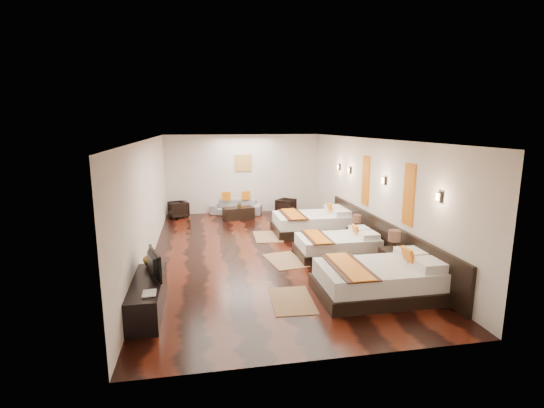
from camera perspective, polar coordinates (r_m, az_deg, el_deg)
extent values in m
cube|color=black|center=(10.05, -0.96, -6.88)|extent=(5.50, 9.50, 0.01)
cube|color=white|center=(9.56, -1.02, 9.29)|extent=(5.50, 9.50, 0.01)
cube|color=silver|center=(14.36, -4.13, 4.32)|extent=(5.50, 0.01, 2.80)
cube|color=silver|center=(9.65, -17.32, 0.43)|extent=(0.01, 9.50, 2.80)
cube|color=silver|center=(10.51, 13.97, 1.46)|extent=(0.01, 9.50, 2.80)
cube|color=black|center=(9.99, 15.39, -4.71)|extent=(0.08, 6.60, 0.90)
cube|color=black|center=(7.86, 15.10, -11.64)|extent=(2.33, 1.44, 0.24)
cube|color=white|center=(7.75, 15.21, -9.67)|extent=(2.22, 1.33, 0.33)
cube|color=orange|center=(7.91, 18.98, -7.19)|extent=(0.17, 0.36, 0.36)
cube|color=#38190F|center=(7.46, 10.99, -8.87)|extent=(0.61, 1.47, 0.02)
cube|color=orange|center=(7.45, 10.99, -8.75)|extent=(0.42, 1.47, 0.02)
cube|color=black|center=(9.87, 9.29, -6.74)|extent=(1.96, 1.22, 0.21)
cube|color=white|center=(9.80, 9.34, -5.39)|extent=(1.87, 1.12, 0.28)
cube|color=orange|center=(9.90, 11.94, -3.80)|extent=(0.15, 0.30, 0.30)
cube|color=#38190F|center=(9.60, 6.46, -4.73)|extent=(0.51, 1.23, 0.02)
cube|color=orange|center=(9.60, 6.47, -4.65)|extent=(0.36, 1.23, 0.02)
cube|color=black|center=(11.84, 5.79, -3.52)|extent=(2.28, 1.41, 0.24)
cube|color=white|center=(11.77, 5.82, -2.20)|extent=(2.17, 1.30, 0.33)
cube|color=orange|center=(11.86, 8.36, -0.70)|extent=(0.17, 0.35, 0.35)
cube|color=#38190F|center=(11.58, 2.99, -1.49)|extent=(0.60, 1.43, 0.02)
cube|color=orange|center=(11.57, 2.99, -1.42)|extent=(0.41, 1.43, 0.02)
cube|color=black|center=(8.97, 16.94, -7.86)|extent=(0.48, 0.48, 0.54)
cylinder|color=black|center=(8.85, 17.08, -5.56)|extent=(0.09, 0.09, 0.21)
cylinder|color=#3F2619|center=(8.80, 17.15, -4.36)|extent=(0.26, 0.26, 0.24)
cube|color=black|center=(10.74, 11.95, -4.63)|extent=(0.42, 0.42, 0.47)
cylinder|color=black|center=(10.65, 12.02, -2.93)|extent=(0.07, 0.07, 0.19)
cylinder|color=#3F2619|center=(10.61, 12.06, -2.04)|extent=(0.22, 0.22, 0.21)
cube|color=#916D49|center=(7.43, 2.86, -13.63)|extent=(0.82, 1.24, 0.01)
cube|color=#916D49|center=(9.43, 1.91, -8.07)|extent=(0.94, 1.31, 0.01)
cube|color=#916D49|center=(11.37, -0.62, -4.68)|extent=(0.81, 1.23, 0.01)
cube|color=black|center=(7.23, -17.39, -12.52)|extent=(0.50, 1.80, 0.55)
imported|color=black|center=(7.20, -17.07, -8.24)|extent=(0.35, 0.81, 0.47)
imported|color=black|center=(6.61, -18.12, -12.18)|extent=(0.22, 0.29, 0.03)
imported|color=brown|center=(7.78, -16.93, -7.37)|extent=(0.38, 0.38, 0.32)
imported|color=gray|center=(14.22, -5.13, -0.43)|extent=(1.88, 1.16, 0.51)
imported|color=black|center=(14.00, -13.28, -0.78)|extent=(0.78, 0.77, 0.56)
imported|color=black|center=(14.18, 2.03, -0.34)|extent=(0.84, 0.84, 0.55)
cube|color=black|center=(13.50, -4.82, -1.31)|extent=(1.08, 0.70, 0.40)
imported|color=#24581D|center=(13.36, -4.65, 0.03)|extent=(0.29, 0.27, 0.27)
cube|color=#D86014|center=(8.78, 19.03, 1.28)|extent=(0.04, 0.40, 1.30)
cube|color=#D86014|center=(10.72, 13.30, 3.31)|extent=(0.04, 0.40, 1.30)
cube|color=black|center=(7.82, 22.89, 0.96)|extent=(0.06, 0.12, 0.18)
cube|color=#FFD18C|center=(7.80, 22.71, 0.95)|extent=(0.02, 0.10, 0.14)
cube|color=black|center=(9.71, 15.82, 3.27)|extent=(0.06, 0.12, 0.18)
cube|color=#FFD18C|center=(9.70, 15.66, 3.27)|extent=(0.02, 0.10, 0.14)
cube|color=black|center=(11.71, 11.08, 4.78)|extent=(0.06, 0.12, 0.18)
cube|color=#FFD18C|center=(11.69, 10.95, 4.78)|extent=(0.02, 0.10, 0.14)
cube|color=black|center=(12.54, 9.58, 5.26)|extent=(0.06, 0.12, 0.18)
cube|color=#FFD18C|center=(12.53, 9.45, 5.26)|extent=(0.02, 0.10, 0.14)
cube|color=#AD873F|center=(14.30, -4.14, 5.91)|extent=(0.60, 0.04, 0.60)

